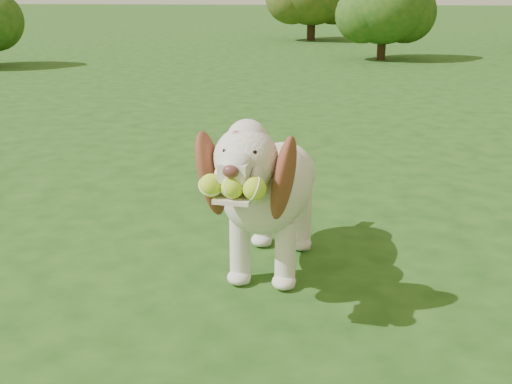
{
  "coord_description": "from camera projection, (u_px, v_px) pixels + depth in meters",
  "views": [
    {
      "loc": [
        0.47,
        -3.03,
        1.3
      ],
      "look_at": [
        0.22,
        -0.51,
        0.48
      ],
      "focal_mm": 45.0,
      "sensor_mm": 36.0,
      "label": 1
    }
  ],
  "objects": [
    {
      "name": "ground",
      "position": [
        222.0,
        248.0,
        3.31
      ],
      "size": [
        80.0,
        80.0,
        0.0
      ],
      "primitive_type": "plane",
      "color": "#194012",
      "rests_on": "ground"
    },
    {
      "name": "dog",
      "position": [
        269.0,
        185.0,
        2.9
      ],
      "size": [
        0.52,
        1.25,
        0.81
      ],
      "rotation": [
        0.0,
        0.0,
        -0.14
      ],
      "color": "silver",
      "rests_on": "ground"
    },
    {
      "name": "shrub_c",
      "position": [
        384.0,
        8.0,
        11.21
      ],
      "size": [
        1.46,
        1.46,
        1.52
      ],
      "color": "#382314",
      "rests_on": "ground"
    }
  ]
}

